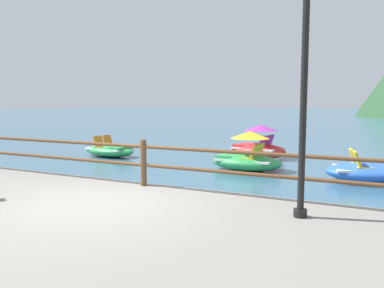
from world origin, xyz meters
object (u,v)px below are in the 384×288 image
at_px(lamp_post, 305,54).
at_px(pedal_boat_1, 110,150).
at_px(pedal_boat_0, 369,172).
at_px(pedal_boat_2, 247,158).
at_px(pedal_boat_3, 258,147).

height_order(lamp_post, pedal_boat_1, lamp_post).
xyz_separation_m(pedal_boat_0, pedal_boat_2, (-3.46, 0.22, 0.14)).
distance_m(pedal_boat_1, pedal_boat_3, 5.71).
xyz_separation_m(pedal_boat_0, pedal_boat_1, (-9.24, 0.85, -0.03)).
relative_size(lamp_post, pedal_boat_1, 1.66).
xyz_separation_m(pedal_boat_1, pedal_boat_3, (5.30, 2.12, 0.20)).
bearing_deg(pedal_boat_2, lamp_post, -64.05).
xyz_separation_m(pedal_boat_1, pedal_boat_2, (5.78, -0.64, 0.17)).
relative_size(pedal_boat_1, pedal_boat_3, 0.98).
height_order(lamp_post, pedal_boat_0, lamp_post).
height_order(pedal_boat_0, pedal_boat_3, pedal_boat_3).
bearing_deg(pedal_boat_1, pedal_boat_0, -5.26).
distance_m(lamp_post, pedal_boat_0, 6.01).
xyz_separation_m(lamp_post, pedal_boat_2, (-2.73, 5.61, -2.39)).
bearing_deg(pedal_boat_3, pedal_boat_0, -37.01).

